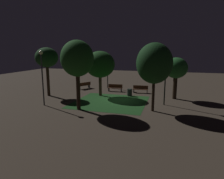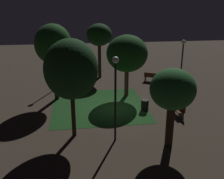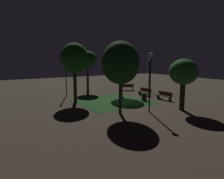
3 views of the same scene
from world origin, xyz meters
The scene contains 14 objects.
ground_plane centered at (0.00, 0.00, 0.00)m, with size 60.00×60.00×0.00m, color #3D3328.
grass_lawn centered at (0.65, 1.17, 0.01)m, with size 7.05×6.89×0.01m, color #194219.
bench_front_right centered at (-1.59, -4.08, 0.48)m, with size 1.83×0.61×0.88m.
bench_lawn_edge centered at (1.60, -4.08, 0.48)m, with size 1.83×0.59×0.88m.
bench_front_left centered at (6.03, -4.63, 0.48)m, with size 1.31×1.80×0.88m.
tree_near_wall centered at (-5.50, -2.09, 3.20)m, with size 2.37×2.37×4.36m.
tree_tall_center centered at (2.54, 4.39, 4.36)m, with size 2.78×2.78×5.93m.
tree_back_left centered at (-3.69, 3.04, 4.02)m, with size 2.95×2.95×5.71m.
tree_back_right centered at (8.21, 0.39, 4.24)m, with size 2.49×2.49×5.40m.
tree_right_canopy centered at (2.58, -1.29, 3.52)m, with size 3.28×3.28×5.01m.
lamp_post_near_wall centered at (-4.55, 0.73, 3.27)m, with size 0.36×0.36×4.85m.
lamp_post_path_center centered at (3.27, -6.21, 3.01)m, with size 0.36×0.36×4.42m.
lamp_post_plaza_east centered at (6.27, 4.07, 3.39)m, with size 0.36×0.36×5.06m.
trash_bin centered at (-0.67, -2.01, 0.41)m, with size 0.55×0.55×0.81m, color black.
Camera 1 is at (-5.01, 19.73, 5.07)m, focal length 32.12 mm.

